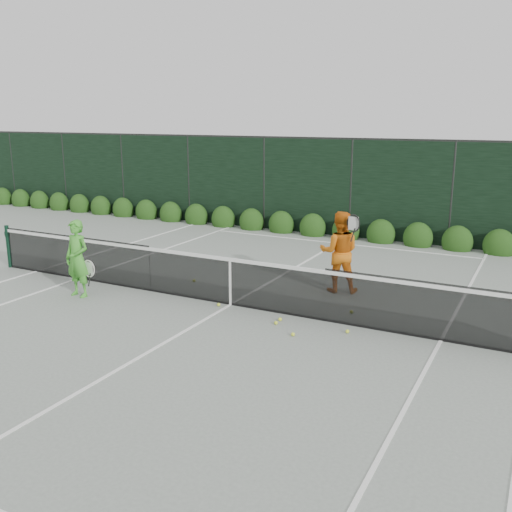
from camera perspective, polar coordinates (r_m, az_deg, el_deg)
The scene contains 8 objects.
ground at distance 11.56m, azimuth -2.56°, elevation -4.90°, with size 80.00×80.00×0.00m, color gray.
tennis_net at distance 11.41m, azimuth -2.69°, elevation -2.36°, with size 12.90×0.10×1.07m.
player_woman at distance 12.46m, azimuth -17.43°, elevation -0.25°, with size 0.66×0.42×1.63m.
player_man at distance 12.32m, azimuth 8.33°, elevation 0.42°, with size 1.03×0.91×1.76m.
court_lines at distance 11.56m, azimuth -2.56°, elevation -4.87°, with size 11.03×23.83×0.01m.
windscreen_fence at distance 8.98m, azimuth -11.31°, elevation -0.62°, with size 32.00×21.07×3.06m.
hedge_row at distance 17.84m, azimuth 8.97°, elevation 2.47°, with size 31.66×0.65×0.94m.
tennis_balls at distance 10.97m, azimuth 2.05°, elevation -5.76°, with size 4.21×2.04×0.07m.
Camera 1 is at (5.49, -9.47, 3.73)m, focal length 40.00 mm.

